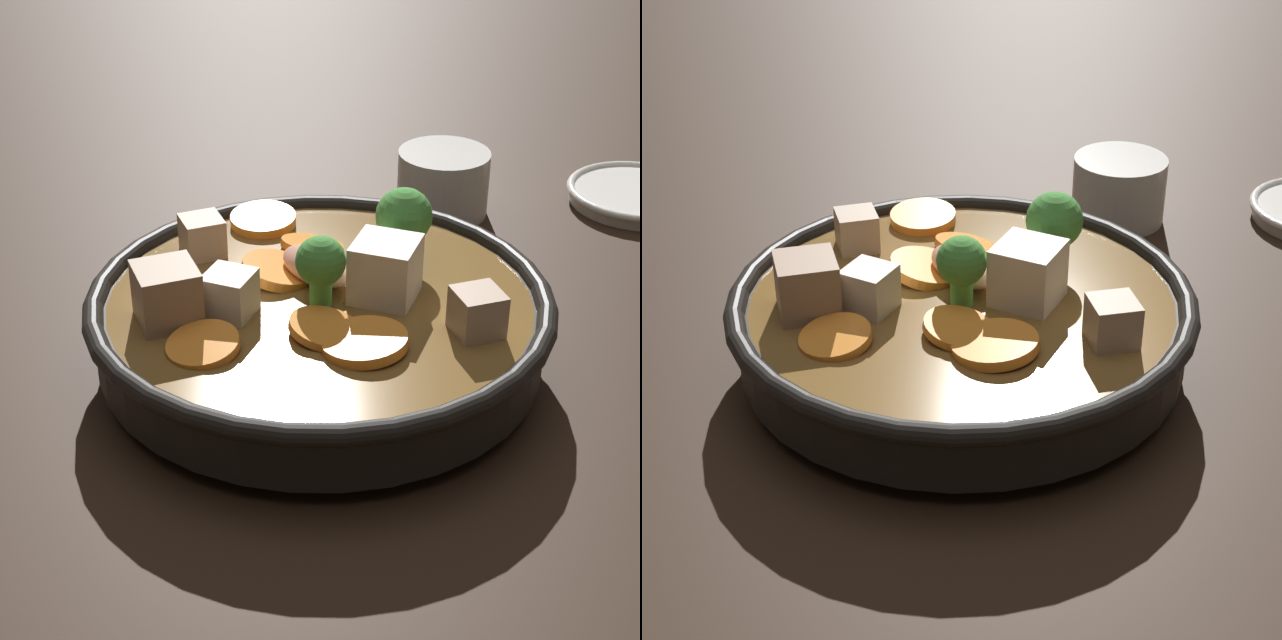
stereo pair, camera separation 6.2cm
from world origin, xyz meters
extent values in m
plane|color=black|center=(0.00, 0.00, 0.00)|extent=(3.00, 3.00, 0.00)
cylinder|color=black|center=(0.00, 0.00, 0.01)|extent=(0.14, 0.14, 0.01)
cylinder|color=black|center=(0.00, 0.00, 0.03)|extent=(0.26, 0.26, 0.04)
torus|color=black|center=(0.00, 0.00, 0.05)|extent=(0.27, 0.27, 0.01)
cylinder|color=brown|center=(0.00, 0.00, 0.04)|extent=(0.24, 0.24, 0.02)
cylinder|color=orange|center=(0.04, 0.00, 0.05)|extent=(0.05, 0.05, 0.01)
cylinder|color=orange|center=(-0.03, -0.02, 0.05)|extent=(0.05, 0.05, 0.02)
cylinder|color=orange|center=(0.05, -0.07, 0.05)|extent=(0.06, 0.06, 0.01)
cylinder|color=orange|center=(-0.06, 0.00, 0.05)|extent=(0.05, 0.05, 0.01)
cylinder|color=orange|center=(0.05, 0.02, 0.05)|extent=(0.06, 0.06, 0.01)
cylinder|color=orange|center=(-0.10, -0.03, 0.05)|extent=(0.05, 0.05, 0.01)
cylinder|color=#59B84C|center=(0.01, 0.00, 0.05)|extent=(0.01, 0.01, 0.02)
sphere|color=#47933D|center=(0.01, 0.00, 0.07)|extent=(0.03, 0.03, 0.03)
cylinder|color=#59B84C|center=(-0.04, 0.05, 0.06)|extent=(0.02, 0.02, 0.02)
sphere|color=#47933D|center=(-0.04, 0.05, 0.08)|extent=(0.03, 0.03, 0.03)
cube|color=#9E7F66|center=(0.02, -0.08, 0.06)|extent=(0.04, 0.04, 0.03)
cube|color=silver|center=(0.01, -0.05, 0.06)|extent=(0.03, 0.03, 0.03)
cube|color=tan|center=(-0.06, -0.07, 0.06)|extent=(0.03, 0.03, 0.02)
cube|color=silver|center=(0.00, 0.04, 0.06)|extent=(0.05, 0.05, 0.03)
cube|color=tan|center=(0.04, 0.08, 0.06)|extent=(0.03, 0.03, 0.02)
ellipsoid|color=#EA9E84|center=(-0.02, 0.00, 0.05)|extent=(0.06, 0.05, 0.02)
cylinder|color=white|center=(-0.21, 0.26, 0.01)|extent=(0.10, 0.10, 0.01)
torus|color=white|center=(-0.21, 0.26, 0.01)|extent=(0.11, 0.11, 0.01)
cylinder|color=white|center=(-0.20, 0.11, 0.02)|extent=(0.07, 0.07, 0.05)
cylinder|color=brown|center=(-0.20, 0.11, 0.04)|extent=(0.06, 0.06, 0.00)
camera|label=1|loc=(0.53, -0.04, 0.35)|focal=60.00mm
camera|label=2|loc=(0.53, 0.02, 0.35)|focal=60.00mm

